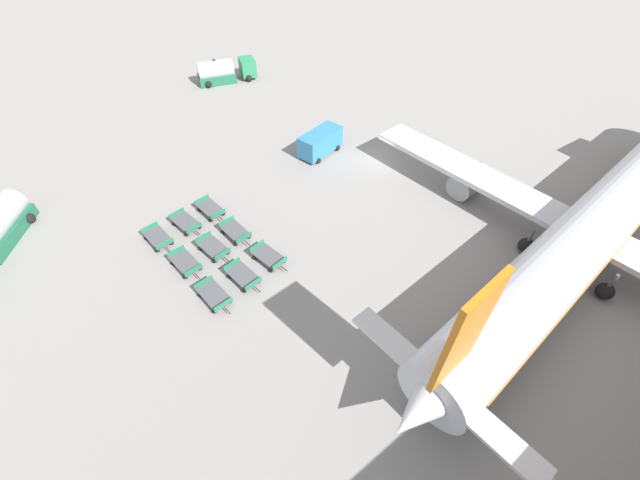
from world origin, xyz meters
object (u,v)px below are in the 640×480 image
object	(u,v)px
baggage_dolly_row_near_col_a	(158,238)
baggage_dolly_row_mid_b_col_a	(210,209)
baggage_dolly_row_mid_a_col_c	(243,276)
baggage_dolly_row_mid_b_col_c	(269,257)
baggage_dolly_row_near_col_c	(214,295)
service_van	(320,142)
fuel_tanker_secondary	(223,72)
baggage_dolly_row_near_col_b	(185,263)
baggage_dolly_row_mid_a_col_b	(213,248)
airplane	(601,220)
baggage_dolly_row_mid_a_col_a	(186,223)
baggage_dolly_row_mid_b_col_b	(235,232)

from	to	relation	value
baggage_dolly_row_near_col_a	baggage_dolly_row_mid_b_col_a	bearing A→B (deg)	98.16
baggage_dolly_row_mid_a_col_c	baggage_dolly_row_mid_b_col_c	size ratio (longest dim) A/B	1.00
baggage_dolly_row_near_col_c	service_van	bearing A→B (deg)	121.36
fuel_tanker_secondary	baggage_dolly_row_near_col_a	size ratio (longest dim) A/B	2.34
fuel_tanker_secondary	baggage_dolly_row_mid_a_col_c	bearing A→B (deg)	-25.03
service_van	baggage_dolly_row_near_col_b	distance (m)	18.59
baggage_dolly_row_mid_a_col_b	baggage_dolly_row_mid_b_col_c	distance (m)	4.45
baggage_dolly_row_near_col_c	baggage_dolly_row_mid_a_col_c	size ratio (longest dim) A/B	1.00
baggage_dolly_row_mid_a_col_c	baggage_dolly_row_mid_b_col_c	world-z (taller)	same
airplane	baggage_dolly_row_near_col_c	size ratio (longest dim) A/B	13.43
service_van	baggage_dolly_row_near_col_c	xyz separation A→B (m)	(10.41, -17.08, -0.82)
service_van	baggage_dolly_row_mid_a_col_a	bearing A→B (deg)	-81.86
baggage_dolly_row_mid_b_col_a	baggage_dolly_row_mid_b_col_c	xyz separation A→B (m)	(7.74, 1.05, 0.00)
fuel_tanker_secondary	baggage_dolly_row_mid_b_col_c	xyz separation A→B (m)	(31.47, -12.46, -0.79)
baggage_dolly_row_near_col_b	baggage_dolly_row_mid_b_col_a	bearing A→B (deg)	137.00
baggage_dolly_row_mid_b_col_c	fuel_tanker_secondary	bearing A→B (deg)	158.40
baggage_dolly_row_near_col_c	baggage_dolly_row_mid_b_col_c	bearing A→B (deg)	99.36
baggage_dolly_row_near_col_c	baggage_dolly_row_mid_a_col_c	world-z (taller)	same
service_van	baggage_dolly_row_mid_a_col_c	bearing A→B (deg)	-55.41
fuel_tanker_secondary	baggage_dolly_row_mid_b_col_a	xyz separation A→B (m)	(23.73, -13.51, -0.79)
baggage_dolly_row_near_col_b	baggage_dolly_row_mid_b_col_b	xyz separation A→B (m)	(-0.75, 4.59, 0.00)
baggage_dolly_row_mid_a_col_a	baggage_dolly_row_mid_b_col_a	bearing A→B (deg)	98.74
baggage_dolly_row_near_col_c	baggage_dolly_row_mid_a_col_a	bearing A→B (deg)	169.73
baggage_dolly_row_near_col_a	baggage_dolly_row_near_col_b	size ratio (longest dim) A/B	1.00
baggage_dolly_row_near_col_a	baggage_dolly_row_mid_b_col_c	distance (m)	9.20
baggage_dolly_row_mid_a_col_b	baggage_dolly_row_mid_b_col_b	size ratio (longest dim) A/B	1.01
baggage_dolly_row_near_col_a	baggage_dolly_row_mid_a_col_b	xyz separation A→B (m)	(3.67, 3.02, 0.00)
airplane	baggage_dolly_row_mid_a_col_a	distance (m)	31.82
baggage_dolly_row_mid_b_col_b	baggage_dolly_row_mid_b_col_a	bearing A→B (deg)	-174.57
baggage_dolly_row_mid_a_col_b	baggage_dolly_row_near_col_b	bearing A→B (deg)	-85.99
fuel_tanker_secondary	baggage_dolly_row_mid_b_col_a	distance (m)	27.32
baggage_dolly_row_mid_b_col_b	baggage_dolly_row_mid_a_col_a	bearing A→B (deg)	-141.13
baggage_dolly_row_mid_a_col_b	fuel_tanker_secondary	bearing A→B (deg)	151.32
fuel_tanker_secondary	baggage_dolly_row_mid_b_col_b	xyz separation A→B (m)	(27.51, -13.15, -0.79)
service_van	baggage_dolly_row_mid_b_col_b	bearing A→B (deg)	-66.30
baggage_dolly_row_mid_a_col_a	baggage_dolly_row_mid_a_col_c	bearing A→B (deg)	7.04
fuel_tanker_secondary	baggage_dolly_row_mid_b_col_b	distance (m)	30.50
baggage_dolly_row_near_col_b	baggage_dolly_row_near_col_a	bearing A→B (deg)	-170.27
service_van	baggage_dolly_row_near_col_b	world-z (taller)	service_van
baggage_dolly_row_near_col_b	baggage_dolly_row_mid_b_col_a	xyz separation A→B (m)	(-4.53, 4.23, 0.00)
service_van	baggage_dolly_row_mid_a_col_c	size ratio (longest dim) A/B	1.49
fuel_tanker_secondary	baggage_dolly_row_mid_b_col_c	distance (m)	33.86
baggage_dolly_row_mid_b_col_b	fuel_tanker_secondary	bearing A→B (deg)	154.46
baggage_dolly_row_mid_a_col_a	baggage_dolly_row_near_col_b	bearing A→B (deg)	-23.80
fuel_tanker_secondary	baggage_dolly_row_mid_b_col_b	bearing A→B (deg)	-25.54
baggage_dolly_row_near_col_c	baggage_dolly_row_mid_b_col_c	size ratio (longest dim) A/B	0.99
fuel_tanker_secondary	baggage_dolly_row_near_col_c	bearing A→B (deg)	-28.30
service_van	baggage_dolly_row_mid_a_col_a	distance (m)	15.78
airplane	baggage_dolly_row_mid_a_col_c	world-z (taller)	airplane
airplane	baggage_dolly_row_mid_b_col_c	size ratio (longest dim) A/B	13.34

